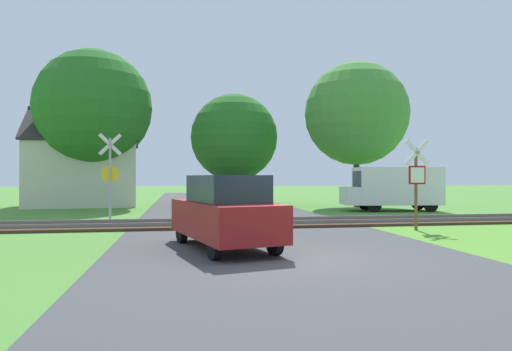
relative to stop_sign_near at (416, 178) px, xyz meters
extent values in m
plane|color=#4C8433|center=(-5.23, -4.39, -1.70)|extent=(160.00, 160.00, 0.00)
cube|color=#424244|center=(-5.23, -2.39, -1.69)|extent=(8.17, 80.00, 0.01)
cube|color=#422D1E|center=(-5.23, 2.50, -1.65)|extent=(60.00, 2.60, 0.10)
cube|color=slate|center=(-5.23, 3.22, -1.54)|extent=(60.00, 0.08, 0.12)
cube|color=slate|center=(-5.23, 1.78, -1.54)|extent=(60.00, 0.08, 0.12)
cylinder|color=brown|center=(0.00, 0.03, -0.35)|extent=(0.10, 0.10, 2.70)
cube|color=red|center=(0.00, -0.03, 0.11)|extent=(0.60, 0.07, 0.60)
cube|color=white|center=(0.00, -0.06, 0.11)|extent=(0.49, 0.05, 0.49)
cube|color=white|center=(0.00, -0.03, 0.85)|extent=(0.88, 0.09, 0.88)
cube|color=white|center=(0.00, -0.03, 0.85)|extent=(0.88, 0.09, 0.88)
cylinder|color=#9E9EA5|center=(-10.30, 4.62, -0.06)|extent=(0.09, 0.09, 3.27)
cube|color=white|center=(-10.31, 4.68, 1.32)|extent=(0.87, 0.16, 0.88)
cube|color=white|center=(-10.31, 4.68, 1.32)|extent=(0.87, 0.16, 0.88)
cylinder|color=yellow|center=(-10.31, 4.69, 0.17)|extent=(0.64, 0.13, 0.64)
cube|color=beige|center=(-13.37, 15.40, 0.25)|extent=(6.54, 6.21, 3.89)
cube|color=#332D2D|center=(-13.24, 13.99, 3.14)|extent=(6.61, 3.79, 2.23)
cube|color=#332D2D|center=(-13.50, 16.81, 3.14)|extent=(6.61, 3.79, 2.23)
cube|color=brown|center=(-11.72, 15.56, 3.23)|extent=(0.55, 0.55, 1.10)
cylinder|color=#513823|center=(-12.52, 13.52, -0.06)|extent=(0.31, 0.31, 3.28)
sphere|color=#286B23|center=(-12.52, 13.52, 4.05)|extent=(6.59, 6.59, 6.59)
cylinder|color=#513823|center=(2.57, 11.54, -0.09)|extent=(0.34, 0.34, 3.20)
sphere|color=#478E38|center=(2.57, 11.54, 3.77)|extent=(6.02, 6.02, 6.02)
cylinder|color=#513823|center=(-4.23, 14.91, -0.59)|extent=(0.32, 0.32, 2.21)
sphere|color=#286B23|center=(-4.23, 14.91, 2.57)|extent=(5.48, 5.48, 5.48)
cube|color=white|center=(3.39, 8.11, -0.41)|extent=(4.38, 2.35, 1.90)
cube|color=white|center=(0.96, 8.38, -0.91)|extent=(0.89, 1.87, 0.90)
cube|color=#19232D|center=(1.32, 8.34, -0.07)|extent=(0.22, 1.61, 0.85)
cube|color=navy|center=(3.50, 9.06, -0.74)|extent=(3.76, 0.42, 0.16)
cylinder|color=black|center=(2.06, 9.04, -1.36)|extent=(0.70, 0.25, 0.68)
cylinder|color=black|center=(1.89, 7.49, -1.36)|extent=(0.70, 0.25, 0.68)
cylinder|color=black|center=(4.90, 8.73, -1.36)|extent=(0.70, 0.25, 0.68)
cylinder|color=black|center=(4.73, 7.18, -1.36)|extent=(0.70, 0.25, 0.68)
cube|color=maroon|center=(-6.55, -2.75, -0.98)|extent=(2.58, 4.28, 0.84)
cube|color=#19232D|center=(-6.50, -2.94, -0.24)|extent=(1.89, 2.48, 0.64)
cylinder|color=black|center=(-6.20, -1.26, -1.40)|extent=(0.32, 0.63, 0.60)
cylinder|color=black|center=(-7.56, -1.60, -1.40)|extent=(0.32, 0.63, 0.60)
cylinder|color=black|center=(-5.53, -3.89, -1.40)|extent=(0.32, 0.63, 0.60)
cylinder|color=black|center=(-6.89, -4.24, -1.40)|extent=(0.32, 0.63, 0.60)
camera|label=1|loc=(-7.60, -13.79, 0.04)|focal=32.00mm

